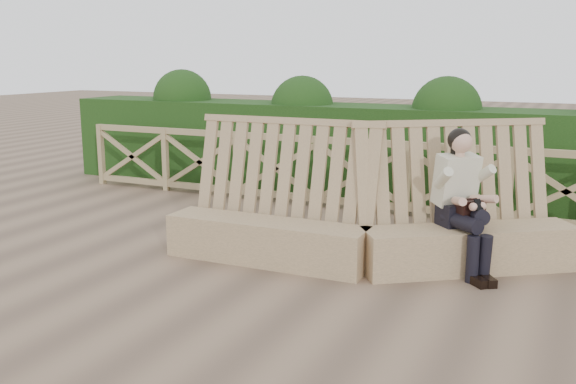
% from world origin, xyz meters
% --- Properties ---
extents(ground, '(60.00, 60.00, 0.00)m').
position_xyz_m(ground, '(0.00, 0.00, 0.00)').
color(ground, brown).
rests_on(ground, ground).
extents(bench, '(4.41, 2.03, 1.62)m').
position_xyz_m(bench, '(0.90, 1.08, 0.41)').
color(bench, olive).
rests_on(bench, ground).
extents(woman, '(0.85, 0.92, 1.55)m').
position_xyz_m(woman, '(1.90, 1.31, 0.83)').
color(woman, black).
rests_on(woman, ground).
extents(guardrail, '(10.10, 0.09, 1.10)m').
position_xyz_m(guardrail, '(0.00, 3.50, 0.55)').
color(guardrail, '#9C845B').
rests_on(guardrail, ground).
extents(hedge, '(12.00, 1.20, 1.50)m').
position_xyz_m(hedge, '(0.00, 4.70, 0.75)').
color(hedge, black).
rests_on(hedge, ground).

